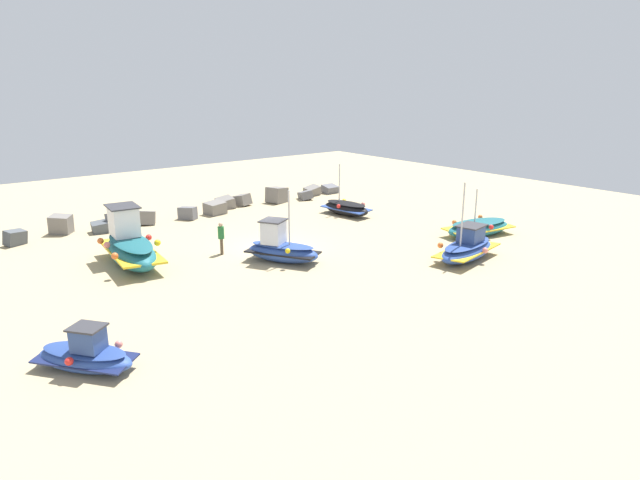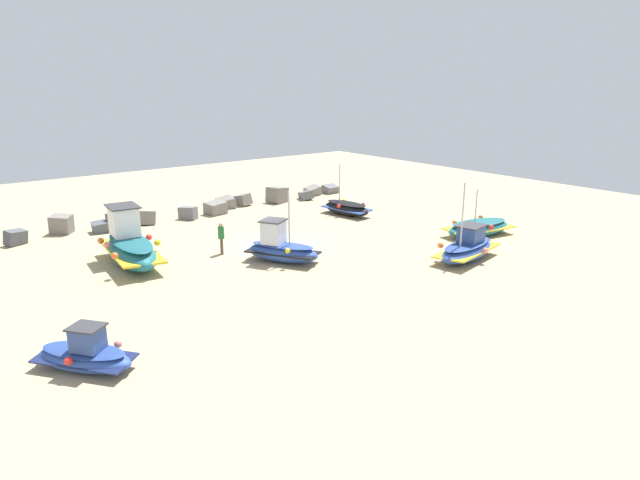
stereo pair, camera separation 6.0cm
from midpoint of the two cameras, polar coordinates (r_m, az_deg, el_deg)
name	(u,v)px [view 2 (the right image)]	position (r m, az deg, el deg)	size (l,w,h in m)	color
ground_plane	(273,248)	(29.09, -4.84, -0.80)	(59.08, 59.08, 0.00)	tan
fishing_boat_0	(281,248)	(26.68, -3.94, -0.86)	(3.04, 3.84, 3.53)	#2D4C9E
fishing_boat_1	(467,248)	(27.90, 14.97, -0.82)	(4.37, 2.43, 3.95)	#2D4C9E
fishing_boat_2	(130,246)	(27.70, -18.87, -0.61)	(2.63, 5.44, 2.73)	#1E6670
fishing_boat_3	(85,355)	(18.45, -22.93, -10.83)	(2.85, 3.23, 1.47)	#2D4C9E
fishing_boat_4	(346,208)	(36.01, 2.78, 3.30)	(1.87, 3.67, 3.31)	black
fishing_boat_5	(479,228)	(32.45, 16.07, 1.23)	(4.47, 2.36, 2.72)	#1E6670
person_walking	(221,236)	(28.12, -10.06, 0.42)	(0.32, 0.32, 1.65)	brown
breakwater_rocks	(192,209)	(36.75, -12.93, 3.10)	(25.02, 2.68, 1.30)	slate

